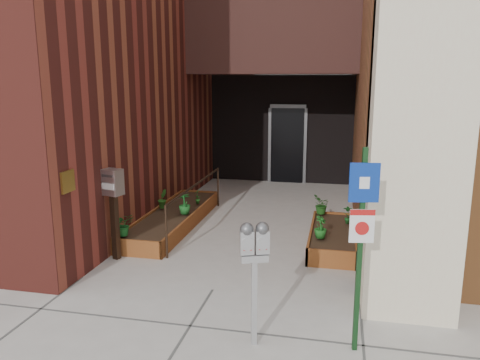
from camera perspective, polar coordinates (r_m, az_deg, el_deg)
The scene contains 14 objects.
ground at distance 6.70m, azimuth -3.38°, elevation -13.24°, with size 80.00×80.00×0.00m, color #9E9991.
planter_left at distance 9.51m, azimuth -8.07°, elevation -4.71°, with size 0.90×3.60×0.30m.
planter_right at distance 8.48m, azimuth 11.25°, elevation -6.93°, with size 0.80×2.20×0.30m.
handrail at distance 9.15m, azimuth -5.35°, elevation -1.34°, with size 0.04×3.34×0.90m.
parking_meter at distance 5.02m, azimuth 1.77°, elevation -8.65°, with size 0.33×0.21×1.41m.
sign_post at distance 4.97m, azimuth 14.57°, elevation -5.93°, with size 0.30×0.10×2.22m.
payment_dropbox at distance 7.70m, azimuth -15.19°, elevation -1.76°, with size 0.34×0.29×1.49m.
shrub_left_a at distance 8.12m, azimuth -14.04°, elevation -5.30°, with size 0.34×0.34×0.37m, color #1C6222.
shrub_left_b at distance 9.68m, azimuth -9.45°, elevation -2.28°, with size 0.21×0.21×0.38m, color #265F1B.
shrub_left_c at distance 9.19m, azimuth -6.77°, elevation -2.87°, with size 0.23×0.23×0.41m, color #1B6021.
shrub_left_d at distance 9.92m, azimuth -5.21°, elevation -1.95°, with size 0.17×0.17×0.33m, color #1D5718.
shrub_right_a at distance 7.87m, azimuth 9.80°, elevation -5.67°, with size 0.21×0.21×0.37m, color #1A5E1C.
shrub_right_b at distance 8.74m, azimuth 13.04°, elevation -4.12°, with size 0.18×0.18×0.34m, color #164F1B.
shrub_right_c at distance 9.24m, azimuth 9.91°, elevation -2.98°, with size 0.34×0.34×0.38m, color #1B4E16.
Camera 1 is at (1.65, -5.83, 2.87)m, focal length 35.00 mm.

